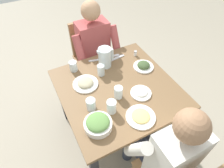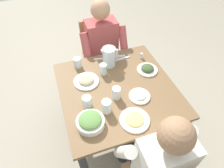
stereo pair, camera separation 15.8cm
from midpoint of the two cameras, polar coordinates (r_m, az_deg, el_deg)
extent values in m
plane|color=#9E937F|center=(2.24, 3.31, -13.77)|extent=(8.00, 8.00, 0.00)
cube|color=brown|center=(1.65, 4.35, -1.64)|extent=(0.96, 0.96, 0.03)
cube|color=#232328|center=(1.92, 21.07, -14.66)|extent=(0.06, 0.06, 0.70)
cube|color=#232328|center=(2.14, -11.29, -2.78)|extent=(0.06, 0.06, 0.70)
cube|color=#232328|center=(2.32, 9.62, 2.52)|extent=(0.06, 0.06, 0.70)
cube|color=#997047|center=(1.91, 16.57, -21.77)|extent=(0.04, 0.04, 0.44)
cube|color=#997047|center=(2.65, 1.35, 6.31)|extent=(0.04, 0.04, 0.44)
cube|color=#997047|center=(2.58, -5.78, 4.66)|extent=(0.04, 0.04, 0.44)
cube|color=#997047|center=(2.42, 4.12, 1.34)|extent=(0.04, 0.04, 0.44)
cube|color=#997047|center=(2.34, -3.60, -0.62)|extent=(0.04, 0.04, 0.44)
cube|color=#997047|center=(2.33, -1.05, 7.22)|extent=(0.40, 0.40, 0.03)
cube|color=#997047|center=(2.34, -2.57, 14.08)|extent=(0.38, 0.04, 0.42)
cube|color=silver|center=(1.37, 17.96, -21.75)|extent=(0.32, 0.20, 0.50)
sphere|color=#936B4C|center=(1.05, 22.67, -14.04)|extent=(0.19, 0.19, 0.19)
cylinder|color=#2D3342|center=(1.64, 9.32, -20.91)|extent=(0.11, 0.38, 0.11)
cylinder|color=#2D3342|center=(1.89, 5.94, -18.33)|extent=(0.10, 0.10, 0.47)
cylinder|color=silver|center=(1.32, 7.23, -19.51)|extent=(0.08, 0.23, 0.37)
cylinder|color=#2D3342|center=(1.70, 14.75, -18.77)|extent=(0.11, 0.38, 0.11)
cylinder|color=#2D3342|center=(1.94, 10.74, -16.62)|extent=(0.10, 0.10, 0.47)
cylinder|color=silver|center=(1.47, 21.96, -13.57)|extent=(0.08, 0.23, 0.37)
cube|color=#B24C4C|center=(2.15, -0.89, 12.12)|extent=(0.32, 0.20, 0.50)
sphere|color=tan|center=(1.96, -1.02, 21.02)|extent=(0.19, 0.19, 0.19)
cylinder|color=#2D3342|center=(2.21, 2.86, 3.89)|extent=(0.11, 0.38, 0.11)
cylinder|color=#2D3342|center=(2.24, 4.43, -3.09)|extent=(0.10, 0.10, 0.47)
cylinder|color=#B24C4C|center=(2.09, 5.67, 11.59)|extent=(0.08, 0.23, 0.37)
cylinder|color=#2D3342|center=(2.17, -1.33, 2.88)|extent=(0.11, 0.38, 0.11)
cylinder|color=#2D3342|center=(2.20, 0.33, -4.22)|extent=(0.10, 0.10, 0.47)
cylinder|color=#B24C4C|center=(1.98, -5.14, 9.40)|extent=(0.08, 0.23, 0.37)
cylinder|color=silver|center=(1.79, 1.66, 7.86)|extent=(0.12, 0.12, 0.19)
cube|color=silver|center=(1.81, 3.92, 8.58)|extent=(0.02, 0.02, 0.11)
cube|color=silver|center=(1.72, 0.01, 9.63)|extent=(0.04, 0.03, 0.02)
cylinder|color=white|center=(1.40, -3.11, -11.44)|extent=(0.20, 0.20, 0.05)
ellipsoid|color=#608E47|center=(1.37, -3.17, -10.66)|extent=(0.17, 0.17, 0.06)
cylinder|color=white|center=(1.69, -4.92, 0.69)|extent=(0.22, 0.22, 0.01)
ellipsoid|color=#B7AD89|center=(1.68, -4.95, 1.10)|extent=(0.14, 0.14, 0.05)
cylinder|color=white|center=(1.46, 9.81, -10.58)|extent=(0.22, 0.22, 0.01)
ellipsoid|color=#E0C670|center=(1.45, 9.88, -10.29)|extent=(0.14, 0.14, 0.03)
cylinder|color=white|center=(1.60, 10.92, -3.68)|extent=(0.17, 0.17, 0.01)
ellipsoid|color=white|center=(1.59, 10.99, -3.36)|extent=(0.11, 0.11, 0.03)
cylinder|color=white|center=(1.83, 12.79, 3.99)|extent=(0.19, 0.19, 0.01)
ellipsoid|color=#3D512D|center=(1.82, 12.89, 4.43)|extent=(0.12, 0.12, 0.05)
cylinder|color=silver|center=(1.54, 4.20, -2.80)|extent=(0.07, 0.07, 0.11)
cylinder|color=silver|center=(1.45, 1.51, -6.77)|extent=(0.07, 0.07, 0.11)
cylinder|color=silver|center=(1.48, -4.33, -5.42)|extent=(0.07, 0.07, 0.10)
cylinder|color=silver|center=(1.81, -7.73, 6.13)|extent=(0.07, 0.07, 0.10)
cylinder|color=silver|center=(1.73, 0.03, 4.27)|extent=(0.06, 0.06, 0.11)
cylinder|color=white|center=(1.95, 10.95, 7.99)|extent=(0.03, 0.03, 0.04)
cylinder|color=#B2B2B7|center=(1.93, 11.06, 8.61)|extent=(0.03, 0.03, 0.01)
cube|color=silver|center=(1.92, 5.32, 7.37)|extent=(0.17, 0.04, 0.01)
cube|color=silver|center=(1.91, -0.10, 7.36)|extent=(0.18, 0.07, 0.01)
cube|color=silver|center=(1.94, 3.72, 7.97)|extent=(0.17, 0.05, 0.01)
camera|label=1|loc=(0.08, -87.24, 2.95)|focal=31.02mm
camera|label=2|loc=(0.08, 92.76, -2.95)|focal=31.02mm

